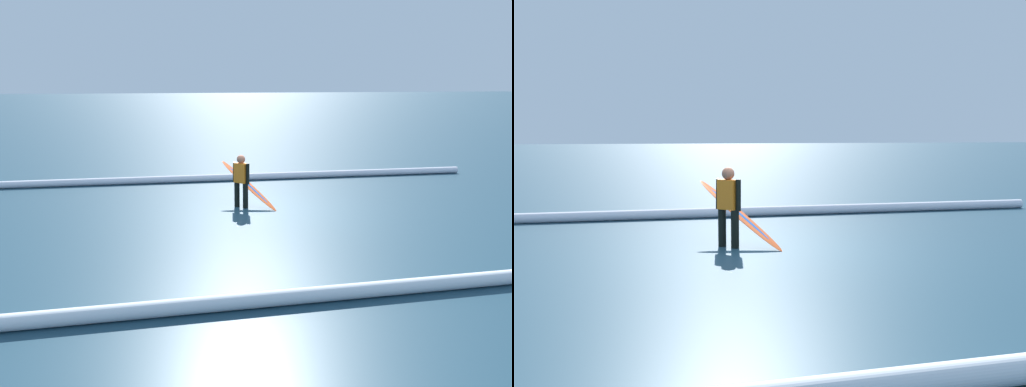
{
  "view_description": "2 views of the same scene",
  "coord_description": "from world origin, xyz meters",
  "views": [
    {
      "loc": [
        2.4,
        12.66,
        3.37
      ],
      "look_at": [
        0.63,
        1.86,
        0.85
      ],
      "focal_mm": 35.92,
      "sensor_mm": 36.0,
      "label": 1
    },
    {
      "loc": [
        1.95,
        9.45,
        1.98
      ],
      "look_at": [
        0.22,
        1.12,
        1.07
      ],
      "focal_mm": 40.25,
      "sensor_mm": 36.0,
      "label": 2
    }
  ],
  "objects": [
    {
      "name": "surfer",
      "position": [
        0.67,
        -0.25,
        0.77
      ],
      "size": [
        0.39,
        0.45,
        1.39
      ],
      "rotation": [
        0.0,
        0.0,
        2.35
      ],
      "color": "black",
      "rests_on": "ground_plane"
    },
    {
      "name": "wave_crest_foreground",
      "position": [
        1.29,
        -3.76,
        0.11
      ],
      "size": [
        17.64,
        0.4,
        0.22
      ],
      "primitive_type": "cylinder",
      "rotation": [
        0.0,
        1.57,
        0.01
      ],
      "color": "white",
      "rests_on": "ground_plane"
    },
    {
      "name": "ground_plane",
      "position": [
        0.0,
        0.0,
        0.0
      ],
      "size": [
        182.31,
        182.31,
        0.0
      ],
      "primitive_type": "plane",
      "color": "#1E3D4F"
    },
    {
      "name": "surfboard",
      "position": [
        0.46,
        -0.46,
        0.54
      ],
      "size": [
        1.43,
        1.72,
        1.11
      ],
      "color": "#E55926",
      "rests_on": "ground_plane"
    },
    {
      "name": "wave_crest_midground",
      "position": [
        -2.72,
        5.52,
        0.12
      ],
      "size": [
        22.64,
        1.27,
        0.24
      ],
      "primitive_type": "cylinder",
      "rotation": [
        0.0,
        1.57,
        0.05
      ],
      "color": "white",
      "rests_on": "ground_plane"
    }
  ]
}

